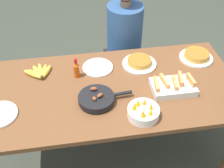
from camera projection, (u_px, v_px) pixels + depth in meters
ground_plane at (112, 152)px, 2.45m from camera, size 14.00×14.00×0.00m
dining_table at (112, 97)px, 2.01m from camera, size 1.78×0.86×0.77m
banana_bunch at (39, 73)px, 2.03m from camera, size 0.22×0.20×0.04m
melon_tray at (173, 86)px, 1.90m from camera, size 0.29×0.19×0.09m
skillet at (97, 99)px, 1.82m from camera, size 0.36×0.24×0.08m
frittata_plate_center at (139, 62)px, 2.12m from camera, size 0.26×0.26×0.05m
frittata_plate_side at (196, 56)px, 2.17m from camera, size 0.26×0.26×0.06m
empty_plate_far_left at (98, 68)px, 2.09m from camera, size 0.23×0.23×0.02m
fruit_bowl_mango at (143, 112)px, 1.72m from camera, size 0.20×0.20×0.12m
hot_sauce_bottle at (76, 69)px, 1.98m from camera, size 0.04×0.04×0.16m
person_figure at (124, 55)px, 2.62m from camera, size 0.34×0.34×1.26m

